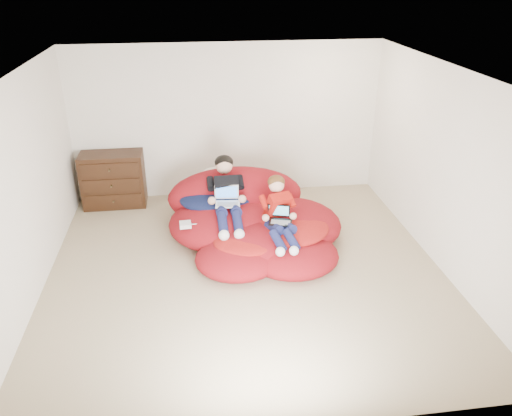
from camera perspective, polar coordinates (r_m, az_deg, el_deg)
The scene contains 9 objects.
room_shell at distance 6.38m, azimuth -1.18°, elevation -5.42°, with size 5.10×5.10×2.77m.
dresser at distance 8.35m, azimuth -15.97°, elevation 3.14°, with size 0.98×0.55×0.88m.
beanbag_pile at distance 7.09m, azimuth -0.51°, elevation -1.56°, with size 2.47×2.36×0.92m.
cream_pillow at distance 7.69m, azimuth -4.78°, elevation 3.58°, with size 0.47×0.30×0.30m, color beige.
older_boy at distance 6.98m, azimuth -3.40°, elevation 1.87°, with size 0.36×1.28×0.77m.
younger_boy at distance 6.58m, azimuth 2.66°, elevation -0.25°, with size 0.40×1.03×0.72m.
laptop_white at distance 6.90m, azimuth -3.31°, elevation 1.07°, with size 0.35×0.32×0.24m.
laptop_black at distance 6.57m, azimuth 2.73°, elevation -1.04°, with size 0.34×0.35×0.21m.
power_adapter at distance 6.74m, azimuth -8.07°, elevation -1.90°, with size 0.15×0.15×0.06m, color silver.
Camera 1 is at (-0.60, -5.41, 3.54)m, focal length 35.00 mm.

